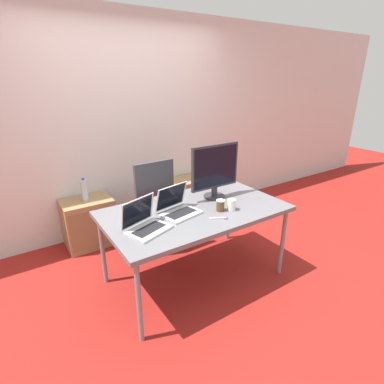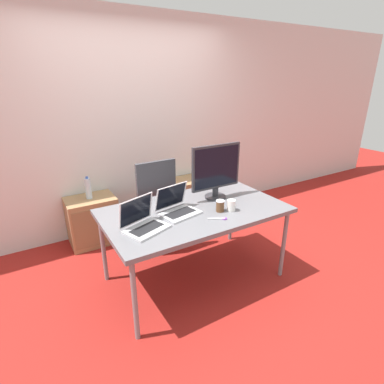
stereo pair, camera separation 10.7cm
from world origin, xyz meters
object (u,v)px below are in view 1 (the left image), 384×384
at_px(cabinet_right, 187,198).
at_px(laptop_right, 178,208).
at_px(cabinet_left, 89,222).
at_px(laptop_left, 145,223).
at_px(office_chair, 149,215).
at_px(monitor, 215,171).
at_px(coffee_cup_white, 231,205).
at_px(water_bottle, 84,190).
at_px(coffee_cup_brown, 220,205).

height_order(cabinet_right, laptop_right, laptop_right).
distance_m(cabinet_left, laptop_right, 1.40).
height_order(cabinet_left, laptop_left, laptop_left).
bearing_deg(cabinet_left, office_chair, -36.67).
height_order(cabinet_right, monitor, monitor).
distance_m(cabinet_left, coffee_cup_white, 1.77).
bearing_deg(cabinet_left, cabinet_right, 0.00).
bearing_deg(office_chair, water_bottle, 143.19).
bearing_deg(cabinet_right, office_chair, -151.94).
relative_size(laptop_left, coffee_cup_white, 3.83).
distance_m(office_chair, coffee_cup_brown, 1.07).
xyz_separation_m(cabinet_right, coffee_cup_brown, (-0.52, -1.37, 0.52)).
bearing_deg(office_chair, laptop_left, -115.94).
height_order(water_bottle, coffee_cup_brown, coffee_cup_brown).
relative_size(cabinet_right, coffee_cup_white, 5.53).
relative_size(cabinet_right, monitor, 1.06).
distance_m(office_chair, coffee_cup_white, 1.13).
bearing_deg(monitor, office_chair, 122.64).
bearing_deg(laptop_right, laptop_left, -162.25).
bearing_deg(laptop_left, cabinet_right, 47.00).
bearing_deg(office_chair, laptop_right, -94.97).
relative_size(office_chair, coffee_cup_white, 10.47).
relative_size(monitor, coffee_cup_brown, 5.13).
bearing_deg(coffee_cup_brown, coffee_cup_white, -22.57).
bearing_deg(coffee_cup_white, cabinet_right, 73.24).
height_order(cabinet_left, cabinet_right, same).
bearing_deg(cabinet_left, coffee_cup_brown, -58.36).
height_order(cabinet_left, coffee_cup_white, coffee_cup_white).
relative_size(office_chair, laptop_left, 2.74).
distance_m(cabinet_left, coffee_cup_brown, 1.69).
bearing_deg(cabinet_left, laptop_left, -84.23).
distance_m(monitor, coffee_cup_white, 0.40).
distance_m(cabinet_left, cabinet_right, 1.36).
bearing_deg(office_chair, monitor, -57.36).
distance_m(cabinet_right, monitor, 1.37).
bearing_deg(water_bottle, laptop_left, -84.24).
height_order(cabinet_right, water_bottle, water_bottle).
height_order(laptop_left, coffee_cup_brown, laptop_left).
relative_size(cabinet_right, coffee_cup_brown, 5.42).
distance_m(office_chair, cabinet_left, 0.72).
xyz_separation_m(office_chair, coffee_cup_white, (0.37, -0.99, 0.40)).
relative_size(laptop_left, coffee_cup_brown, 3.75).
distance_m(laptop_left, laptop_right, 0.39).
bearing_deg(cabinet_right, water_bottle, 179.91).
bearing_deg(monitor, water_bottle, 132.39).
height_order(laptop_right, coffee_cup_brown, laptop_right).
bearing_deg(coffee_cup_white, laptop_right, 154.51).
bearing_deg(office_chair, cabinet_left, 143.33).
relative_size(laptop_left, laptop_right, 1.05).
bearing_deg(coffee_cup_brown, water_bottle, 121.59).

